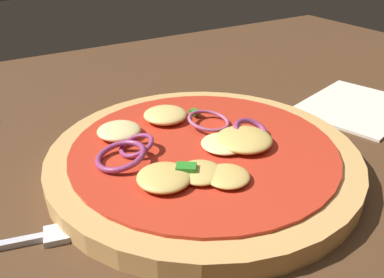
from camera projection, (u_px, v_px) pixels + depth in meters
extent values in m
cube|color=#4C301C|center=(218.00, 165.00, 0.41)|extent=(1.15, 0.86, 0.03)
cylinder|color=tan|center=(203.00, 158.00, 0.38)|extent=(0.28, 0.28, 0.02)
cylinder|color=red|center=(204.00, 148.00, 0.37)|extent=(0.24, 0.24, 0.00)
ellipsoid|color=#E5BC60|center=(244.00, 139.00, 0.37)|extent=(0.05, 0.05, 0.01)
ellipsoid|color=#EFCC72|center=(165.00, 115.00, 0.42)|extent=(0.04, 0.04, 0.01)
ellipsoid|color=#E5BC60|center=(164.00, 177.00, 0.32)|extent=(0.04, 0.04, 0.01)
ellipsoid|color=#F4DB8E|center=(224.00, 143.00, 0.37)|extent=(0.04, 0.04, 0.01)
ellipsoid|color=#E5BC60|center=(227.00, 176.00, 0.32)|extent=(0.04, 0.04, 0.01)
ellipsoid|color=#F4DB8E|center=(119.00, 131.00, 0.39)|extent=(0.04, 0.04, 0.01)
ellipsoid|color=#E5BC60|center=(200.00, 172.00, 0.32)|extent=(0.04, 0.04, 0.01)
torus|color=#93386B|center=(136.00, 145.00, 0.36)|extent=(0.04, 0.04, 0.01)
torus|color=#93386B|center=(119.00, 153.00, 0.35)|extent=(0.05, 0.05, 0.01)
torus|color=#B25984|center=(207.00, 121.00, 0.40)|extent=(0.06, 0.06, 0.01)
torus|color=#93386B|center=(251.00, 131.00, 0.38)|extent=(0.04, 0.04, 0.02)
cube|color=orange|center=(231.00, 142.00, 0.37)|extent=(0.01, 0.02, 0.01)
cube|color=#2D8C28|center=(196.00, 112.00, 0.42)|extent=(0.01, 0.01, 0.00)
cube|color=#2D8C28|center=(186.00, 169.00, 0.32)|extent=(0.02, 0.02, 0.01)
cube|color=silver|center=(57.00, 235.00, 0.29)|extent=(0.02, 0.02, 0.01)
cube|color=silver|center=(96.00, 234.00, 0.29)|extent=(0.04, 0.01, 0.00)
cube|color=silver|center=(95.00, 229.00, 0.30)|extent=(0.04, 0.01, 0.00)
cube|color=silver|center=(94.00, 225.00, 0.30)|extent=(0.04, 0.01, 0.00)
cube|color=silver|center=(93.00, 220.00, 0.31)|extent=(0.04, 0.01, 0.00)
cube|color=silver|center=(357.00, 107.00, 0.50)|extent=(0.17, 0.14, 0.00)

